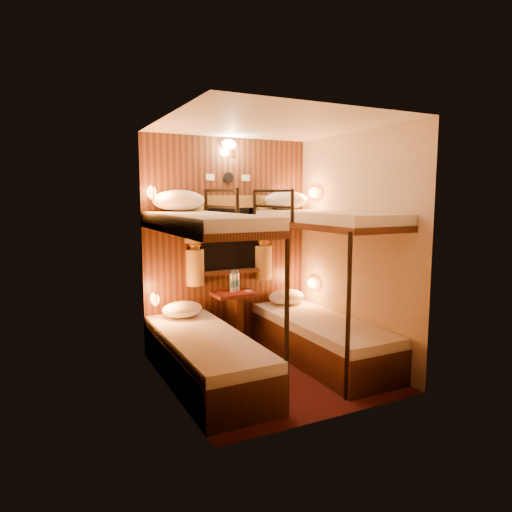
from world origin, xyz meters
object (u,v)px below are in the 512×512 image
bottle_right (236,282)px  bunk_left (205,324)px  bunk_right (321,309)px  bottle_left (233,283)px  table (235,312)px

bottle_right → bunk_left: bearing=-129.5°
bunk_right → bottle_right: (-0.60, 0.84, 0.20)m
bunk_right → bottle_left: size_ratio=7.54×
bunk_left → bottle_left: (0.63, 0.80, 0.20)m
bunk_right → table: size_ratio=2.90×
bunk_left → bottle_right: bunk_left is taller
bunk_left → bottle_left: bearing=51.8°
bunk_left → bottle_left: size_ratio=7.54×
bunk_left → bottle_right: 1.11m
bunk_left → table: (0.65, 0.78, -0.14)m
bottle_left → bunk_left: bearing=-128.2°
bottle_left → bunk_right: bearing=-50.4°
bunk_right → table: bearing=129.7°
bunk_right → bottle_right: bunk_right is taller
table → bottle_left: bottle_left is taller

